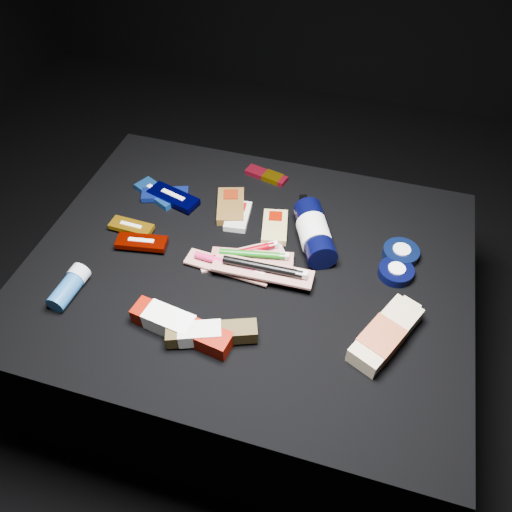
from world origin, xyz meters
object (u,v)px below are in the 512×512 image
(bodywash_bottle, at_px, (385,336))
(deodorant_stick, at_px, (69,287))
(lotion_bottle, at_px, (314,232))
(toothpaste_carton_red, at_px, (177,326))

(bodywash_bottle, xyz_separation_m, deodorant_stick, (-0.65, -0.07, 0.00))
(lotion_bottle, height_order, toothpaste_carton_red, lotion_bottle)
(deodorant_stick, bearing_deg, toothpaste_carton_red, -2.71)
(bodywash_bottle, xyz_separation_m, toothpaste_carton_red, (-0.40, -0.09, 0.00))
(deodorant_stick, relative_size, toothpaste_carton_red, 0.49)
(lotion_bottle, relative_size, bodywash_bottle, 1.12)
(lotion_bottle, distance_m, deodorant_stick, 0.55)
(bodywash_bottle, relative_size, toothpaste_carton_red, 0.89)
(lotion_bottle, relative_size, deodorant_stick, 2.05)
(bodywash_bottle, relative_size, deodorant_stick, 1.82)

